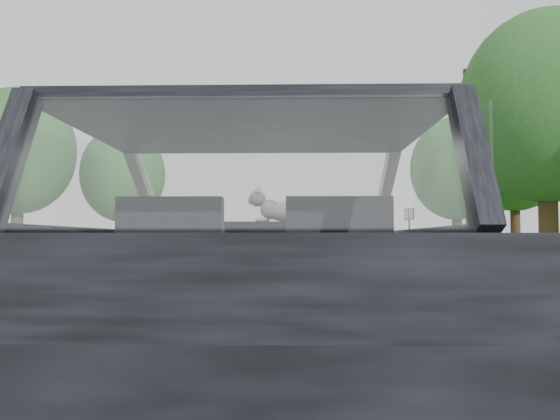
{
  "coord_description": "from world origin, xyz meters",
  "views": [
    {
      "loc": [
        0.18,
        -2.98,
        0.89
      ],
      "look_at": [
        0.1,
        0.58,
        1.08
      ],
      "focal_mm": 35.0,
      "sensor_mm": 36.0,
      "label": 1
    }
  ],
  "objects_px": {
    "utility_pole": "(468,165)",
    "other_car": "(272,242)",
    "highway_sign": "(409,232)",
    "cat": "(294,210)",
    "subject_car": "(259,269)"
  },
  "relations": [
    {
      "from": "subject_car",
      "to": "highway_sign",
      "type": "distance_m",
      "value": 28.11
    },
    {
      "from": "utility_pole",
      "to": "other_car",
      "type": "bearing_deg",
      "value": 155.69
    },
    {
      "from": "cat",
      "to": "subject_car",
      "type": "bearing_deg",
      "value": -98.67
    },
    {
      "from": "other_car",
      "to": "utility_pole",
      "type": "xyz_separation_m",
      "value": [
        7.74,
        -3.5,
        3.0
      ]
    },
    {
      "from": "cat",
      "to": "highway_sign",
      "type": "relative_size",
      "value": 0.21
    },
    {
      "from": "other_car",
      "to": "utility_pole",
      "type": "relative_size",
      "value": 0.62
    },
    {
      "from": "highway_sign",
      "to": "utility_pole",
      "type": "bearing_deg",
      "value": -105.18
    },
    {
      "from": "subject_car",
      "to": "utility_pole",
      "type": "height_order",
      "value": "utility_pole"
    },
    {
      "from": "cat",
      "to": "highway_sign",
      "type": "distance_m",
      "value": 27.47
    },
    {
      "from": "highway_sign",
      "to": "cat",
      "type": "bearing_deg",
      "value": -120.85
    },
    {
      "from": "highway_sign",
      "to": "other_car",
      "type": "bearing_deg",
      "value": -159.7
    },
    {
      "from": "utility_pole",
      "to": "subject_car",
      "type": "bearing_deg",
      "value": -111.03
    },
    {
      "from": "cat",
      "to": "highway_sign",
      "type": "bearing_deg",
      "value": 84.93
    },
    {
      "from": "subject_car",
      "to": "cat",
      "type": "distance_m",
      "value": 0.73
    },
    {
      "from": "cat",
      "to": "other_car",
      "type": "height_order",
      "value": "other_car"
    }
  ]
}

